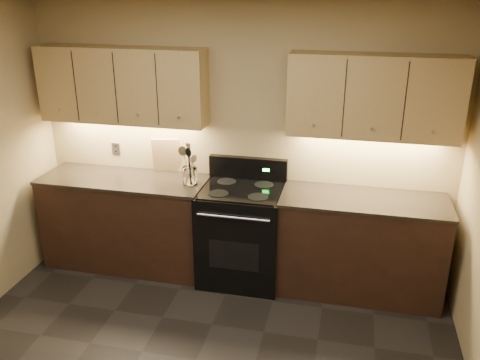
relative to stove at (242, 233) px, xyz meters
name	(u,v)px	position (x,y,z in m)	size (l,w,h in m)	color
ceiling	(154,3)	(-0.08, -1.68, 2.12)	(4.00, 4.00, 0.00)	silver
wall_back	(241,140)	(-0.08, 0.32, 0.82)	(4.00, 0.04, 2.60)	tan
counter_left	(127,221)	(-1.18, 0.02, -0.01)	(1.62, 0.62, 0.93)	black
counter_right	(360,245)	(1.10, 0.02, -0.01)	(1.46, 0.62, 0.93)	black
stove	(242,233)	(0.00, 0.00, 0.00)	(0.76, 0.68, 1.14)	black
upper_cab_left	(122,85)	(-1.18, 0.17, 1.32)	(1.60, 0.30, 0.70)	tan
upper_cab_right	(374,97)	(1.10, 0.17, 1.32)	(1.44, 0.30, 0.70)	tan
outlet_plate	(116,149)	(-1.38, 0.31, 0.64)	(0.09, 0.01, 0.12)	#B2B5BA
utensil_crock	(190,176)	(-0.50, 0.01, 0.53)	(0.15, 0.15, 0.17)	white
cutting_board	(167,155)	(-0.83, 0.28, 0.62)	(0.28, 0.02, 0.35)	tan
wooden_spoon	(186,168)	(-0.53, 0.00, 0.61)	(0.06, 0.06, 0.28)	tan
black_spoon	(190,165)	(-0.49, 0.02, 0.64)	(0.06, 0.06, 0.35)	black
steel_spatula	(193,163)	(-0.47, 0.03, 0.66)	(0.08, 0.08, 0.38)	silver
steel_skimmer	(192,166)	(-0.47, 0.00, 0.63)	(0.09, 0.09, 0.33)	silver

